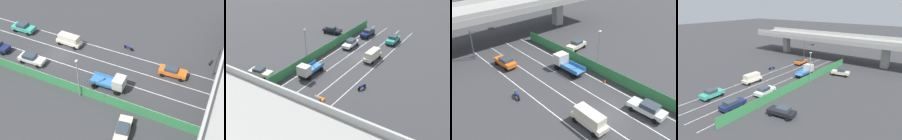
{
  "view_description": "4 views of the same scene",
  "coord_description": "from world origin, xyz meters",
  "views": [
    {
      "loc": [
        31.37,
        25.0,
        31.71
      ],
      "look_at": [
        1.48,
        11.02,
        1.86
      ],
      "focal_mm": 46.28,
      "sensor_mm": 36.0,
      "label": 1
    },
    {
      "loc": [
        -23.37,
        43.4,
        24.16
      ],
      "look_at": [
        -1.76,
        10.24,
        1.95
      ],
      "focal_mm": 42.9,
      "sensor_mm": 36.0,
      "label": 2
    },
    {
      "loc": [
        -19.59,
        -14.07,
        19.46
      ],
      "look_at": [
        2.08,
        10.84,
        0.94
      ],
      "focal_mm": 39.47,
      "sensor_mm": 36.0,
      "label": 3
    },
    {
      "loc": [
        30.91,
        -31.04,
        17.07
      ],
      "look_at": [
        2.3,
        6.84,
        2.4
      ],
      "focal_mm": 35.02,
      "sensor_mm": 36.0,
      "label": 4
    }
  ],
  "objects": [
    {
      "name": "ground_plane",
      "position": [
        0.0,
        0.0,
        0.0
      ],
      "size": [
        300.0,
        300.0,
        0.0
      ],
      "primitive_type": "plane",
      "color": "#38383A"
    },
    {
      "name": "lane_line_left_edge",
      "position": [
        -5.0,
        5.16,
        0.0
      ],
      "size": [
        0.14,
        46.32,
        0.01
      ],
      "primitive_type": "cube",
      "color": "silver",
      "rests_on": "ground"
    },
    {
      "name": "lane_line_mid_left",
      "position": [
        -1.67,
        5.16,
        0.0
      ],
      "size": [
        0.14,
        46.32,
        0.01
      ],
      "primitive_type": "cube",
      "color": "silver",
      "rests_on": "ground"
    },
    {
      "name": "lane_line_mid_right",
      "position": [
        1.67,
        5.16,
        0.0
      ],
      "size": [
        0.14,
        46.32,
        0.01
      ],
      "primitive_type": "cube",
      "color": "silver",
      "rests_on": "ground"
    },
    {
      "name": "lane_line_right_edge",
      "position": [
        5.0,
        5.16,
        0.0
      ],
      "size": [
        0.14,
        46.32,
        0.01
      ],
      "primitive_type": "cube",
      "color": "silver",
      "rests_on": "ground"
    },
    {
      "name": "green_fence",
      "position": [
        6.48,
        5.16,
        0.89
      ],
      "size": [
        0.1,
        42.42,
        1.78
      ],
      "color": "#338447",
      "rests_on": "ground"
    },
    {
      "name": "car_hatchback_white",
      "position": [
        3.55,
        -2.88,
        0.91
      ],
      "size": [
        2.18,
        4.69,
        1.65
      ],
      "color": "silver",
      "rests_on": "ground"
    },
    {
      "name": "car_taxi_teal",
      "position": [
        -3.33,
        -9.9,
        0.94
      ],
      "size": [
        2.18,
        4.45,
        1.74
      ],
      "color": "teal",
      "rests_on": "ground"
    },
    {
      "name": "car_sedan_navy",
      "position": [
        3.31,
        -10.46,
        0.93
      ],
      "size": [
        1.98,
        4.59,
        1.67
      ],
      "color": "navy",
      "rests_on": "ground"
    },
    {
      "name": "car_van_cream",
      "position": [
        -3.31,
        0.28,
        1.2
      ],
      "size": [
        2.01,
        4.69,
        2.1
      ],
      "color": "beige",
      "rests_on": "ground"
    },
    {
      "name": "car_taxi_orange",
      "position": [
        -3.28,
        19.39,
        0.9
      ],
      "size": [
        2.14,
        4.45,
        1.6
      ],
      "color": "orange",
      "rests_on": "ground"
    },
    {
      "name": "flatbed_truck_blue",
      "position": [
        3.38,
        12.19,
        1.29
      ],
      "size": [
        2.45,
        5.49,
        2.52
      ],
      "color": "black",
      "rests_on": "ground"
    },
    {
      "name": "motorcycle",
      "position": [
        -6.58,
        10.5,
        0.46
      ],
      "size": [
        0.68,
        1.92,
        0.93
      ],
      "color": "black",
      "rests_on": "ground"
    },
    {
      "name": "parked_sedan_dark",
      "position": [
        11.48,
        -7.39,
        0.91
      ],
      "size": [
        4.71,
        2.53,
        1.66
      ],
      "color": "black",
      "rests_on": "ground"
    },
    {
      "name": "parked_sedan_cream",
      "position": [
        10.3,
        16.73,
        0.91
      ],
      "size": [
        4.46,
        2.55,
        1.65
      ],
      "color": "beige",
      "rests_on": "ground"
    },
    {
      "name": "traffic_light",
      "position": [
        -4.66,
        24.97,
        3.83
      ],
      "size": [
        4.06,
        1.08,
        5.33
      ],
      "color": "#47474C",
      "rests_on": "ground"
    },
    {
      "name": "street_lamp",
      "position": [
        6.79,
        8.24,
        4.23
      ],
      "size": [
        0.6,
        0.36,
        6.94
      ],
      "color": "gray",
      "rests_on": "ground"
    },
    {
      "name": "traffic_cone",
      "position": [
        5.26,
        5.29,
        0.26
      ],
      "size": [
        0.47,
        0.47,
        0.57
      ],
      "color": "orange",
      "rests_on": "ground"
    }
  ]
}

